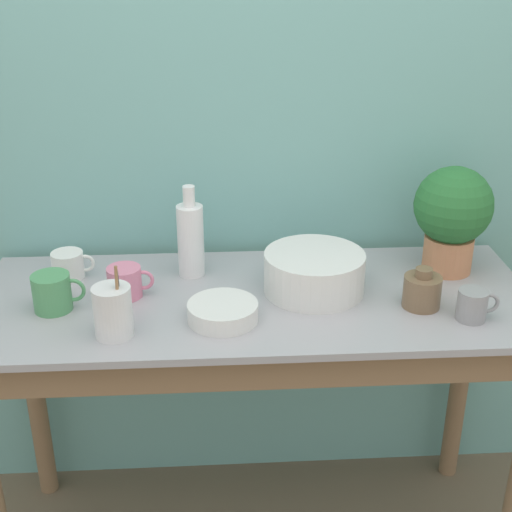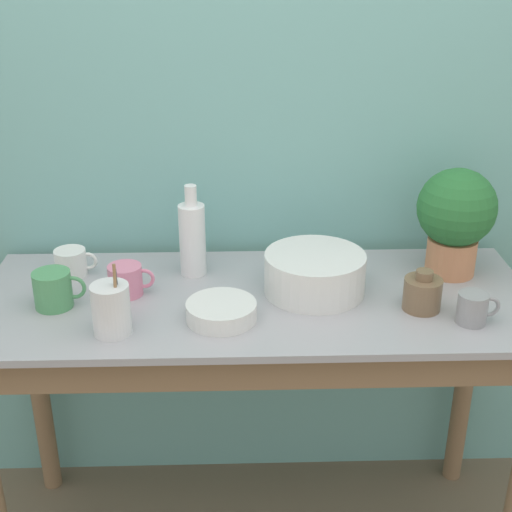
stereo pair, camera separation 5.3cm
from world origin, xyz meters
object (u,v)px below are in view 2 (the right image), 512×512
object	(u,v)px
potted_plant	(456,216)
utensil_cup	(111,309)
mug_grey	(473,308)
mug_green	(54,289)
mug_white	(72,262)
bottle_short	(422,293)
mug_pink	(126,280)
bowl_wash_large	(315,273)
bottle_tall	(192,238)
bowl_small_enamel_white	(221,311)

from	to	relation	value
potted_plant	utensil_cup	size ratio (longest dim) A/B	1.66
mug_grey	mug_green	distance (m)	1.07
mug_white	bottle_short	bearing A→B (deg)	-13.74
potted_plant	utensil_cup	xyz separation A→B (m)	(-0.91, -0.31, -0.11)
mug_grey	potted_plant	bearing A→B (deg)	85.44
utensil_cup	bottle_short	bearing A→B (deg)	7.04
mug_pink	bowl_wash_large	bearing A→B (deg)	0.03
mug_grey	utensil_cup	world-z (taller)	utensil_cup
mug_pink	utensil_cup	size ratio (longest dim) A/B	0.67
mug_grey	utensil_cup	distance (m)	0.89
mug_green	utensil_cup	xyz separation A→B (m)	(0.17, -0.14, 0.02)
potted_plant	mug_pink	distance (m)	0.92
potted_plant	mug_grey	distance (m)	0.32
mug_pink	mug_grey	world-z (taller)	mug_pink
mug_grey	mug_green	xyz separation A→B (m)	(-1.06, 0.12, 0.01)
bowl_wash_large	utensil_cup	world-z (taller)	utensil_cup
bowl_wash_large	mug_white	bearing A→B (deg)	169.51
bottle_tall	bowl_small_enamel_white	world-z (taller)	bottle_tall
bowl_wash_large	bottle_tall	world-z (taller)	bottle_tall
bowl_wash_large	mug_white	distance (m)	0.69
mug_pink	mug_white	world-z (taller)	mug_pink
potted_plant	mug_green	xyz separation A→B (m)	(-1.09, -0.17, -0.13)
mug_white	bowl_small_enamel_white	xyz separation A→B (m)	(0.43, -0.27, -0.01)
potted_plant	mug_grey	size ratio (longest dim) A/B	2.86
potted_plant	bottle_short	distance (m)	0.28
bottle_tall	mug_pink	size ratio (longest dim) A/B	2.12
utensil_cup	mug_green	bearing A→B (deg)	140.99
potted_plant	bowl_wash_large	xyz separation A→B (m)	(-0.40, -0.11, -0.12)
bottle_tall	mug_grey	size ratio (longest dim) A/B	2.45
mug_grey	utensil_cup	size ratio (longest dim) A/B	0.58
mug_grey	mug_white	bearing A→B (deg)	163.85
potted_plant	mug_green	world-z (taller)	potted_plant
mug_pink	bowl_small_enamel_white	bearing A→B (deg)	-29.53
potted_plant	mug_white	bearing A→B (deg)	178.92
bowl_wash_large	mug_white	world-z (taller)	bowl_wash_large
bottle_short	mug_white	xyz separation A→B (m)	(-0.95, 0.23, -0.01)
potted_plant	bottle_tall	world-z (taller)	potted_plant
mug_grey	bottle_tall	bearing A→B (deg)	156.77
bowl_small_enamel_white	bottle_short	bearing A→B (deg)	4.42
bowl_wash_large	mug_green	size ratio (longest dim) A/B	2.00
mug_white	potted_plant	bearing A→B (deg)	-1.08
mug_green	bowl_small_enamel_white	distance (m)	0.44
potted_plant	utensil_cup	world-z (taller)	potted_plant
bottle_short	mug_white	world-z (taller)	bottle_short
mug_white	utensil_cup	world-z (taller)	utensil_cup
bowl_wash_large	potted_plant	bearing A→B (deg)	14.75
mug_white	utensil_cup	bearing A→B (deg)	-63.30
bottle_short	mug_grey	world-z (taller)	bottle_short
bowl_wash_large	mug_grey	world-z (taller)	bowl_wash_large
mug_white	utensil_cup	xyz separation A→B (m)	(0.16, -0.33, 0.03)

